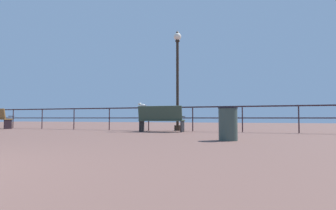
# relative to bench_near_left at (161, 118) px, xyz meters

# --- Properties ---
(pier_railing) EXTENTS (24.75, 0.05, 0.98)m
(pier_railing) POSITION_rel_bench_near_left_xyz_m (0.05, 0.88, 0.20)
(pier_railing) COLOR #311C20
(pier_railing) RESTS_ON ground_plane
(bench_near_left) EXTENTS (1.74, 0.71, 0.98)m
(bench_near_left) POSITION_rel_bench_near_left_xyz_m (0.00, 0.00, 0.00)
(bench_near_left) COLOR #314234
(bench_near_left) RESTS_ON ground_plane
(lamppost_center) EXTENTS (0.31, 0.31, 4.19)m
(lamppost_center) POSITION_rel_bench_near_left_xyz_m (0.27, 1.19, 1.83)
(lamppost_center) COLOR #2D2118
(lamppost_center) RESTS_ON ground_plane
(seagull_on_rail) EXTENTS (0.41, 0.16, 0.20)m
(seagull_on_rail) POSITION_rel_bench_near_left_xyz_m (-1.21, 0.88, 0.54)
(seagull_on_rail) COLOR silver
(seagull_on_rail) RESTS_ON pier_railing
(trash_bin) EXTENTS (0.45, 0.45, 0.79)m
(trash_bin) POSITION_rel_bench_near_left_xyz_m (2.96, -3.19, -0.13)
(trash_bin) COLOR #36463F
(trash_bin) RESTS_ON ground_plane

